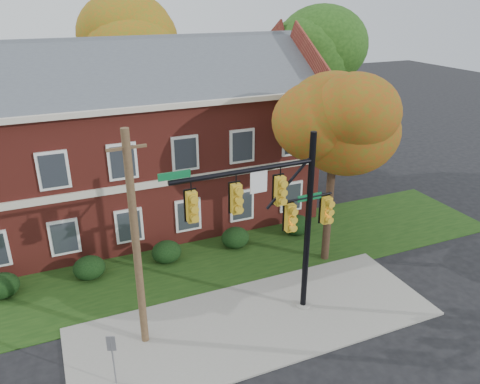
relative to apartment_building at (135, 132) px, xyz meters
name	(u,v)px	position (x,y,z in m)	size (l,w,h in m)	color
ground	(268,338)	(2.00, -11.95, -4.99)	(120.00, 120.00, 0.00)	black
sidewalk	(257,321)	(2.00, -10.95, -4.95)	(14.00, 5.00, 0.08)	gray
grass_strip	(212,260)	(2.00, -5.95, -4.97)	(30.00, 6.00, 0.04)	#193811
apartment_building	(135,132)	(0.00, 0.00, 0.00)	(18.80, 8.80, 9.74)	maroon
hedge_far_left	(2,286)	(-7.00, -5.25, -4.46)	(1.40, 1.26, 1.05)	black
hedge_left	(89,268)	(-3.50, -5.25, -4.46)	(1.40, 1.26, 1.05)	black
hedge_center	(167,252)	(0.00, -5.25, -4.46)	(1.40, 1.26, 1.05)	black
hedge_right	(235,238)	(3.50, -5.25, -4.46)	(1.40, 1.26, 1.05)	black
hedge_far_right	(297,225)	(7.00, -5.25, -4.46)	(1.40, 1.26, 1.05)	black
tree_near_right	(342,122)	(7.22, -8.09, 1.68)	(4.50, 4.25, 8.58)	black
tree_right_rear	(315,58)	(11.31, 0.86, 3.13)	(6.30, 5.95, 10.62)	black
tree_far_rear	(126,41)	(1.34, 7.84, 3.86)	(6.84, 6.46, 11.52)	black
traffic_signal	(278,211)	(2.80, -10.87, -0.45)	(6.55, 0.59, 7.32)	gray
utility_pole	(136,244)	(-2.18, -10.33, -0.94)	(1.25, 0.28, 7.99)	#503625
sign_post	(112,352)	(-3.50, -11.99, -3.66)	(0.28, 0.14, 1.96)	slate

